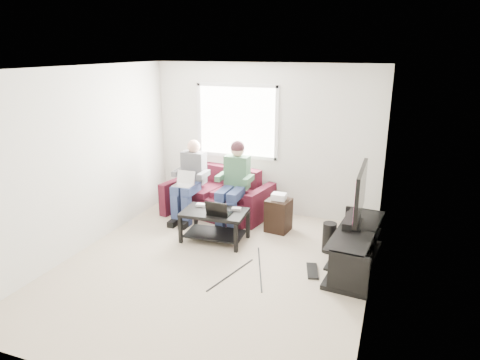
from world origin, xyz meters
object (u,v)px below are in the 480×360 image
sofa (219,198)px  subwoofer (329,238)px  coffee_table (215,219)px  tv_stand (355,249)px  end_table (278,214)px  tv (360,194)px

sofa → subwoofer: sofa is taller
coffee_table → tv_stand: tv_stand is taller
tv_stand → coffee_table: bearing=178.1°
sofa → end_table: (1.18, -0.33, -0.02)m
coffee_table → tv: tv is taller
tv → end_table: (-1.28, 0.66, -0.72)m
coffee_table → tv: size_ratio=0.90×
sofa → coffee_table: size_ratio=1.91×
tv_stand → subwoofer: tv_stand is taller
sofa → tv: tv is taller
subwoofer → end_table: (-0.89, 0.47, 0.06)m
tv_stand → end_table: (-1.28, 0.76, 0.04)m
tv_stand → tv: bearing=91.5°
tv_stand → subwoofer: size_ratio=3.75×
tv_stand → sofa: bearing=156.0°
subwoofer → coffee_table: bearing=-172.6°
tv → end_table: bearing=152.6°
tv_stand → subwoofer: bearing=143.7°
sofa → tv_stand: 2.69m
sofa → end_table: bearing=-15.6°
subwoofer → end_table: bearing=151.8°
tv → end_table: size_ratio=1.75×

